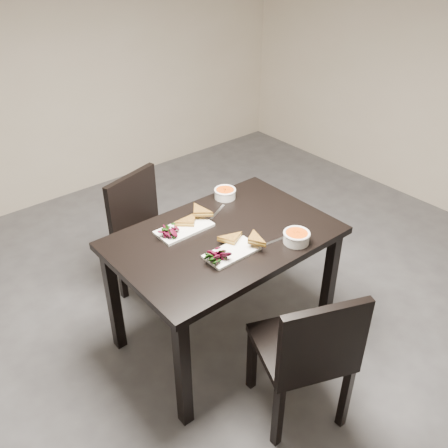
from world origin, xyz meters
The scene contains 15 objects.
ground centered at (0.00, 0.00, 0.00)m, with size 5.00×5.00×0.00m, color #47474C.
room_shell centered at (0.00, 0.00, 1.83)m, with size 5.02×5.02×2.81m.
table centered at (0.03, 0.18, 0.65)m, with size 1.20×0.80×0.75m.
chair_near centered at (-0.04, -0.52, 0.48)m, with size 0.55×0.55×0.85m.
chair_far centered at (-0.06, 0.85, 0.48)m, with size 0.52×0.52×0.85m.
plate_near centered at (-0.05, 0.02, 0.76)m, with size 0.29×0.14×0.01m, color white.
sandwich_near centered at (0.02, 0.04, 0.79)m, with size 0.14×0.11×0.05m, color #996720, non-canonical shape.
salad_near centered at (-0.15, 0.02, 0.78)m, with size 0.09×0.08×0.04m, color black, non-canonical shape.
soup_bowl_near centered at (0.28, -0.12, 0.79)m, with size 0.14×0.14×0.06m.
cutlery_near centered at (0.20, -0.04, 0.75)m, with size 0.18×0.02×0.00m, color silver.
plate_far centered at (-0.11, 0.36, 0.76)m, with size 0.31×0.16×0.02m, color white.
sandwich_far centered at (-0.04, 0.34, 0.79)m, with size 0.16×0.12×0.05m, color #996720, non-canonical shape.
salad_far centered at (-0.21, 0.36, 0.79)m, with size 0.10×0.09×0.04m, color black, non-canonical shape.
soup_bowl_far centered at (0.30, 0.49, 0.78)m, with size 0.13×0.13×0.06m.
cutlery_far centered at (0.15, 0.39, 0.75)m, with size 0.18×0.02×0.00m, color silver.
Camera 1 is at (-1.37, -1.50, 2.22)m, focal length 39.01 mm.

